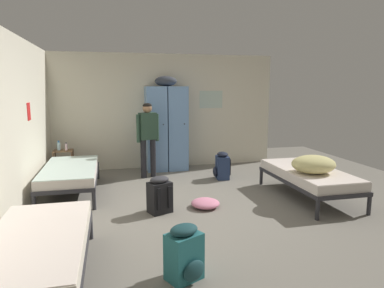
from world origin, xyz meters
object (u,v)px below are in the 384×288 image
at_px(shelf_unit, 64,161).
at_px(clothes_pile_pink, 205,203).
at_px(bedding_heap, 313,164).
at_px(lotion_bottle, 66,147).
at_px(backpack_teal, 185,254).
at_px(backpack_black, 159,195).
at_px(bed_left_front, 36,247).
at_px(backpack_navy, 222,166).
at_px(person_traveler, 148,133).
at_px(bed_right, 309,175).
at_px(water_bottle, 59,146).
at_px(bed_left_rear, 70,172).
at_px(locker_bank, 166,127).

bearing_deg(shelf_unit, clothes_pile_pink, -45.54).
xyz_separation_m(bedding_heap, lotion_bottle, (-3.98, 2.52, 0.02)).
bearing_deg(backpack_teal, clothes_pile_pink, 68.80).
height_order(backpack_black, backpack_teal, same).
height_order(backpack_black, clothes_pile_pink, backpack_black).
relative_size(bed_left_front, backpack_navy, 3.45).
distance_m(person_traveler, backpack_black, 2.16).
xyz_separation_m(bed_right, clothes_pile_pink, (-1.80, -0.06, -0.32)).
distance_m(water_bottle, backpack_teal, 4.63).
distance_m(shelf_unit, bed_left_front, 4.06).
bearing_deg(shelf_unit, lotion_bottle, -29.74).
height_order(shelf_unit, bed_right, shelf_unit).
bearing_deg(bed_left_rear, bed_right, -16.50).
bearing_deg(shelf_unit, locker_bank, 5.93).
distance_m(bed_left_front, bedding_heap, 4.09).
distance_m(person_traveler, lotion_bottle, 1.67).
bearing_deg(bedding_heap, clothes_pile_pink, 173.89).
bearing_deg(lotion_bottle, bed_left_rear, -80.95).
distance_m(bed_right, water_bottle, 4.83).
relative_size(bed_right, bed_left_front, 1.00).
height_order(water_bottle, clothes_pile_pink, water_bottle).
height_order(shelf_unit, clothes_pile_pink, shelf_unit).
distance_m(shelf_unit, clothes_pile_pink, 3.35).
height_order(person_traveler, backpack_teal, person_traveler).
height_order(bed_left_rear, water_bottle, water_bottle).
xyz_separation_m(locker_bank, water_bottle, (-2.24, -0.20, -0.31)).
bearing_deg(backpack_black, bedding_heap, -3.22).
xyz_separation_m(bed_left_rear, water_bottle, (-0.33, 1.19, 0.28)).
bearing_deg(backpack_navy, shelf_unit, 165.11).
bearing_deg(person_traveler, bedding_heap, -42.85).
height_order(bedding_heap, backpack_teal, bedding_heap).
height_order(locker_bank, backpack_navy, locker_bank).
xyz_separation_m(water_bottle, clothes_pile_pink, (2.42, -2.40, -0.59)).
bearing_deg(backpack_black, backpack_navy, 46.88).
height_order(locker_bank, shelf_unit, locker_bank).
bearing_deg(water_bottle, clothes_pile_pink, -44.81).
height_order(bed_left_rear, person_traveler, person_traveler).
bearing_deg(water_bottle, backpack_teal, -68.68).
relative_size(person_traveler, backpack_black, 2.77).
xyz_separation_m(shelf_unit, bed_left_rear, (0.25, -1.17, 0.04)).
xyz_separation_m(bed_right, lotion_bottle, (-4.06, 2.28, 0.27)).
bearing_deg(bedding_heap, backpack_black, 176.78).
bearing_deg(backpack_black, bed_right, 2.43).
height_order(water_bottle, lotion_bottle, water_bottle).
xyz_separation_m(bed_left_rear, bed_right, (3.88, -1.15, 0.00)).
height_order(bed_left_front, backpack_teal, backpack_teal).
distance_m(bed_right, clothes_pile_pink, 1.83).
height_order(locker_bank, bed_left_front, locker_bank).
xyz_separation_m(shelf_unit, lotion_bottle, (0.07, -0.04, 0.30)).
bearing_deg(bed_left_rear, bedding_heap, -20.13).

